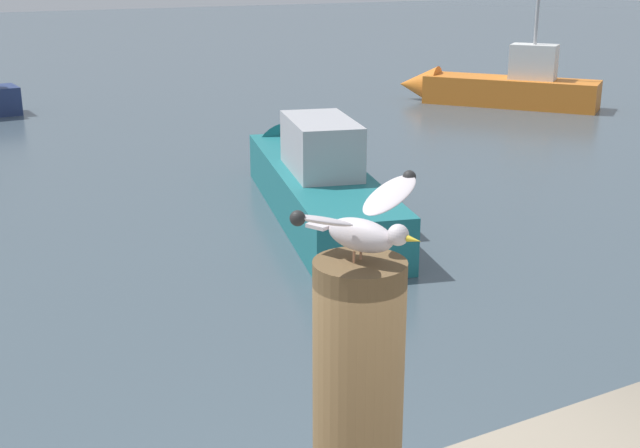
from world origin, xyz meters
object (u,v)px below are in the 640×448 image
(mooring_post, at_px, (358,408))
(seagull, at_px, (362,224))
(boat_orange, at_px, (493,87))
(boat_teal, at_px, (311,176))

(mooring_post, relative_size, seagull, 1.70)
(seagull, relative_size, boat_orange, 0.13)
(mooring_post, distance_m, boat_teal, 9.43)
(mooring_post, xyz_separation_m, boat_teal, (4.27, 8.25, -1.61))
(boat_teal, bearing_deg, seagull, -117.37)
(mooring_post, xyz_separation_m, boat_orange, (12.51, 13.98, -1.63))
(boat_teal, bearing_deg, mooring_post, -117.39)
(seagull, distance_m, boat_orange, 18.90)
(mooring_post, xyz_separation_m, seagull, (0.00, -0.00, 0.62))
(seagull, xyz_separation_m, boat_orange, (12.51, 13.99, -2.25))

